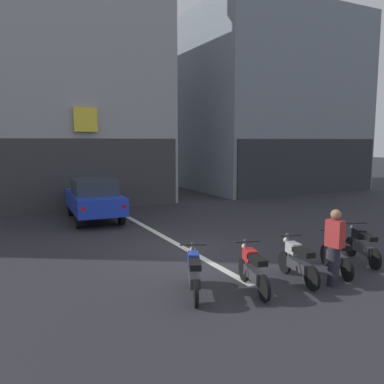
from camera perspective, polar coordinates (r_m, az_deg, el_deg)
ground_plane at (r=11.34m, az=-0.25°, el=-8.51°), size 120.00×120.00×0.00m
lane_centre_line at (r=16.78m, az=-9.47°, el=-3.37°), size 0.20×18.00×0.01m
building_mid_block at (r=22.86m, az=-16.94°, el=12.39°), size 8.46×9.23×10.48m
building_far_right at (r=27.95m, az=9.79°, el=12.21°), size 10.53×9.98×11.04m
car_blue_crossing_near at (r=16.00m, az=-13.85°, el=-0.82°), size 2.02×4.20×1.64m
motorcycle_blue_row_leftmost at (r=8.18m, az=0.30°, el=-11.52°), size 0.76×1.56×0.98m
motorcycle_red_row_left_mid at (r=8.51m, az=8.74°, el=-10.84°), size 0.59×1.64×0.98m
motorcycle_silver_row_centre at (r=9.25m, az=14.88°, el=-9.51°), size 0.55×1.65×0.98m
motorcycle_green_row_right_mid at (r=10.10m, az=19.92°, el=-8.27°), size 0.74×1.58×0.98m
motorcycle_black_row_rightmost at (r=11.16m, az=23.19°, el=-6.96°), size 0.71×1.59×0.98m
person_by_motorcycles at (r=9.07m, az=19.74°, el=-7.44°), size 0.27×0.39×1.67m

